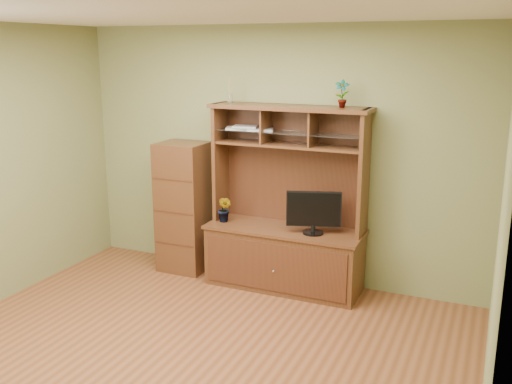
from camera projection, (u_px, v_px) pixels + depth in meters
The scene contains 8 objects.
room at pixel (177, 199), 4.30m from camera, with size 4.54×4.04×2.74m.
media_hutch at pixel (285, 239), 5.95m from camera, with size 1.66×0.61×1.90m.
monitor at pixel (314, 212), 5.66m from camera, with size 0.53×0.21×0.43m.
orchid_plant at pixel (225, 209), 6.06m from camera, with size 0.15×0.12×0.28m, color #345E20.
top_plant at pixel (342, 94), 5.44m from camera, with size 0.14×0.10×0.27m, color #2E6623.
reed_diffuser at pixel (230, 93), 5.91m from camera, with size 0.05×0.05×0.27m.
magazines at pixel (248, 128), 5.92m from camera, with size 0.56×0.29×0.04m.
side_cabinet at pixel (184, 207), 6.39m from camera, with size 0.52×0.47×1.46m.
Camera 1 is at (2.21, -3.57, 2.45)m, focal length 40.00 mm.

